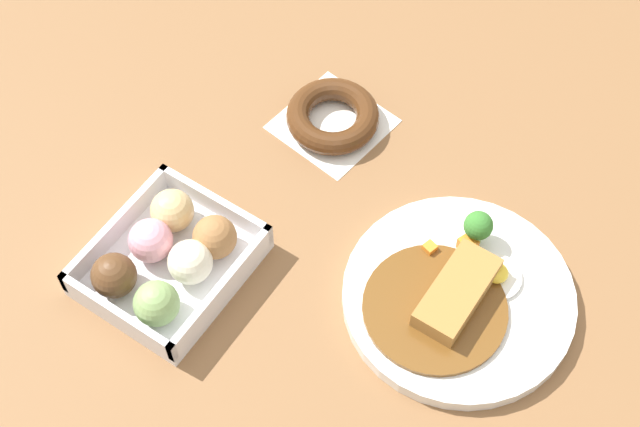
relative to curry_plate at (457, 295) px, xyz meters
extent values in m
plane|color=brown|center=(-0.05, -0.14, -0.01)|extent=(1.60, 1.60, 0.00)
cylinder|color=white|center=(0.00, 0.00, 0.00)|extent=(0.26, 0.26, 0.02)
cylinder|color=brown|center=(0.03, -0.01, 0.01)|extent=(0.16, 0.16, 0.01)
cube|color=#A87538|center=(0.01, 0.00, 0.02)|extent=(0.11, 0.05, 0.02)
cylinder|color=white|center=(-0.04, 0.02, 0.01)|extent=(0.06, 0.06, 0.00)
ellipsoid|color=yellow|center=(-0.04, 0.02, 0.02)|extent=(0.03, 0.03, 0.01)
cylinder|color=#8CB766|center=(-0.07, -0.02, 0.01)|extent=(0.01, 0.01, 0.02)
sphere|color=#387A2D|center=(-0.07, -0.02, 0.03)|extent=(0.03, 0.03, 0.03)
cube|color=orange|center=(-0.06, -0.02, 0.01)|extent=(0.02, 0.02, 0.02)
cube|color=orange|center=(-0.03, -0.05, 0.01)|extent=(0.02, 0.02, 0.01)
cube|color=white|center=(0.14, -0.29, -0.01)|extent=(0.18, 0.16, 0.01)
cube|color=white|center=(0.06, -0.29, 0.01)|extent=(0.01, 0.16, 0.03)
cube|color=white|center=(0.23, -0.29, 0.01)|extent=(0.01, 0.16, 0.03)
cube|color=white|center=(0.14, -0.36, 0.01)|extent=(0.18, 0.01, 0.03)
cube|color=white|center=(0.14, -0.21, 0.01)|extent=(0.18, 0.01, 0.03)
sphere|color=#DBB77A|center=(0.10, -0.32, 0.02)|extent=(0.05, 0.05, 0.05)
sphere|color=pink|center=(0.14, -0.31, 0.02)|extent=(0.05, 0.05, 0.05)
sphere|color=brown|center=(0.20, -0.32, 0.02)|extent=(0.05, 0.05, 0.05)
sphere|color=#9E6B3D|center=(0.10, -0.26, 0.02)|extent=(0.05, 0.05, 0.05)
sphere|color=#EFE5C6|center=(0.14, -0.26, 0.02)|extent=(0.05, 0.05, 0.05)
sphere|color=#84A860|center=(0.20, -0.26, 0.02)|extent=(0.05, 0.05, 0.05)
cube|color=white|center=(-0.13, -0.25, -0.01)|extent=(0.14, 0.14, 0.00)
torus|color=#4C2B14|center=(-0.13, -0.25, 0.00)|extent=(0.12, 0.12, 0.03)
camera|label=1|loc=(0.48, 0.14, 0.89)|focal=51.70mm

